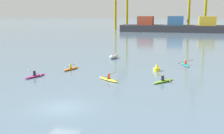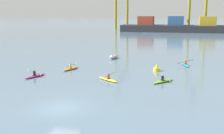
{
  "view_description": "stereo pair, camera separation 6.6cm",
  "coord_description": "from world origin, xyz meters",
  "views": [
    {
      "loc": [
        9.55,
        -21.26,
        7.91
      ],
      "look_at": [
        0.6,
        15.63,
        0.6
      ],
      "focal_mm": 45.46,
      "sensor_mm": 36.0,
      "label": 1
    },
    {
      "loc": [
        9.62,
        -21.25,
        7.91
      ],
      "look_at": [
        0.6,
        15.63,
        0.6
      ],
      "focal_mm": 45.46,
      "sensor_mm": 36.0,
      "label": 2
    }
  ],
  "objects": [
    {
      "name": "kayak_lime",
      "position": [
        7.78,
        10.95,
        0.17
      ],
      "size": [
        2.52,
        3.08,
        0.95
      ],
      "color": "#7ABC2D",
      "rests_on": "ground"
    },
    {
      "name": "kayak_yellow",
      "position": [
        1.41,
        10.31,
        0.17
      ],
      "size": [
        3.09,
        2.5,
        0.98
      ],
      "color": "yellow",
      "rests_on": "ground"
    },
    {
      "name": "kayak_teal",
      "position": [
        10.38,
        22.37,
        0.17
      ],
      "size": [
        2.18,
        3.44,
        0.95
      ],
      "color": "teal",
      "rests_on": "ground"
    },
    {
      "name": "channel_buoy",
      "position": [
        6.5,
        17.28,
        0.36
      ],
      "size": [
        0.9,
        0.9,
        1.0
      ],
      "color": "yellow",
      "rests_on": "ground"
    },
    {
      "name": "kayak_magenta",
      "position": [
        -7.9,
        9.94,
        0.17
      ],
      "size": [
        2.16,
        3.42,
        0.95
      ],
      "color": "#C13384",
      "rests_on": "ground"
    },
    {
      "name": "capsized_dinghy",
      "position": [
        -1.7,
        26.4,
        0.35
      ],
      "size": [
        1.66,
        2.78,
        0.76
      ],
      "color": "beige",
      "rests_on": "ground"
    },
    {
      "name": "kayak_orange",
      "position": [
        -5.3,
        15.31,
        0.17
      ],
      "size": [
        2.1,
        3.43,
        1.05
      ],
      "color": "orange",
      "rests_on": "ground"
    },
    {
      "name": "container_barge",
      "position": [
        7.18,
        100.05,
        2.29
      ],
      "size": [
        45.05,
        10.46,
        6.5
      ],
      "color": "#28282D",
      "rests_on": "ground"
    },
    {
      "name": "ground_plane",
      "position": [
        0.0,
        0.0,
        0.0
      ],
      "size": [
        800.0,
        800.0,
        0.0
      ],
      "primitive_type": "plane",
      "color": "slate"
    }
  ]
}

